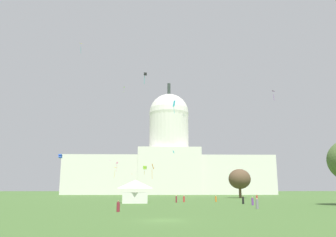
{
  "coord_description": "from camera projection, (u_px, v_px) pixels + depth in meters",
  "views": [
    {
      "loc": [
        -0.57,
        -35.78,
        3.21
      ],
      "look_at": [
        3.06,
        82.06,
        27.81
      ],
      "focal_mm": 35.94,
      "sensor_mm": 36.0,
      "label": 1
    }
  ],
  "objects": [
    {
      "name": "capitol_building",
      "position": [
        169.0,
        162.0,
        187.17
      ],
      "size": [
        112.84,
        25.41,
        63.37
      ],
      "color": "silver",
      "rests_on": "ground_plane"
    },
    {
      "name": "person_grey_back_right",
      "position": [
        257.0,
        204.0,
        54.07
      ],
      "size": [
        0.55,
        0.55,
        1.71
      ],
      "rotation": [
        0.0,
        0.0,
        5.96
      ],
      "color": "gray",
      "rests_on": "ground_plane"
    },
    {
      "name": "kite_lime_low",
      "position": [
        145.0,
        168.0,
        104.89
      ],
      "size": [
        1.12,
        1.13,
        2.76
      ],
      "rotation": [
        0.0,
        0.0,
        6.22
      ],
      "color": "#8CD133"
    },
    {
      "name": "kite_white_mid",
      "position": [
        184.0,
        115.0,
        135.43
      ],
      "size": [
        0.9,
        0.95,
        3.45
      ],
      "rotation": [
        0.0,
        0.0,
        0.12
      ],
      "color": "white"
    },
    {
      "name": "kite_orange_low",
      "position": [
        153.0,
        168.0,
        86.51
      ],
      "size": [
        0.56,
        0.61,
        3.79
      ],
      "rotation": [
        0.0,
        0.0,
        4.18
      ],
      "color": "orange"
    },
    {
      "name": "tree_east_far",
      "position": [
        240.0,
        179.0,
        117.16
      ],
      "size": [
        10.77,
        10.63,
        9.91
      ],
      "color": "brown",
      "rests_on": "ground_plane"
    },
    {
      "name": "person_purple_front_left",
      "position": [
        253.0,
        201.0,
        65.78
      ],
      "size": [
        0.55,
        0.55,
        1.62
      ],
      "rotation": [
        0.0,
        0.0,
        1.11
      ],
      "color": "#703D93",
      "rests_on": "ground_plane"
    },
    {
      "name": "event_tent",
      "position": [
        135.0,
        191.0,
        75.27
      ],
      "size": [
        6.04,
        5.08,
        5.1
      ],
      "rotation": [
        0.0,
        0.0,
        0.07
      ],
      "color": "white",
      "rests_on": "ground_plane"
    },
    {
      "name": "kite_magenta_low",
      "position": [
        109.0,
        161.0,
        163.41
      ],
      "size": [
        1.31,
        1.36,
        0.19
      ],
      "rotation": [
        0.0,
        0.0,
        5.4
      ],
      "color": "#D1339E"
    },
    {
      "name": "kite_cyan_mid",
      "position": [
        174.0,
        104.0,
        68.58
      ],
      "size": [
        0.58,
        0.59,
        2.76
      ],
      "rotation": [
        0.0,
        0.0,
        1.33
      ],
      "color": "#33BCDB"
    },
    {
      "name": "kite_gold_low",
      "position": [
        115.0,
        169.0,
        114.21
      ],
      "size": [
        1.07,
        0.68,
        3.31
      ],
      "rotation": [
        0.0,
        0.0,
        0.14
      ],
      "color": "gold"
    },
    {
      "name": "person_maroon_edge_west",
      "position": [
        118.0,
        207.0,
        47.08
      ],
      "size": [
        0.65,
        0.65,
        1.56
      ],
      "rotation": [
        0.0,
        0.0,
        0.8
      ],
      "color": "maroon",
      "rests_on": "ground_plane"
    },
    {
      "name": "person_red_mid_left",
      "position": [
        257.0,
        198.0,
        91.59
      ],
      "size": [
        0.44,
        0.44,
        1.6
      ],
      "rotation": [
        0.0,
        0.0,
        3.17
      ],
      "color": "red",
      "rests_on": "ground_plane"
    },
    {
      "name": "kite_yellow_high",
      "position": [
        81.0,
        45.0,
        125.75
      ],
      "size": [
        1.61,
        1.31,
        3.46
      ],
      "rotation": [
        0.0,
        0.0,
        0.41
      ],
      "color": "yellow"
    },
    {
      "name": "ground_plane",
      "position": [
        163.0,
        220.0,
        34.37
      ],
      "size": [
        800.0,
        800.0,
        0.0
      ],
      "primitive_type": "plane",
      "color": "#42662D"
    },
    {
      "name": "person_red_lawn_far_left",
      "position": [
        184.0,
        199.0,
        81.6
      ],
      "size": [
        0.55,
        0.55,
        1.53
      ],
      "rotation": [
        0.0,
        0.0,
        3.51
      ],
      "color": "red",
      "rests_on": "ground_plane"
    },
    {
      "name": "kite_lime_high",
      "position": [
        125.0,
        88.0,
        168.77
      ],
      "size": [
        1.07,
        1.61,
        2.64
      ],
      "rotation": [
        0.0,
        0.0,
        1.68
      ],
      "color": "#8CD133"
    },
    {
      "name": "person_black_front_center",
      "position": [
        243.0,
        200.0,
        70.99
      ],
      "size": [
        0.61,
        0.61,
        1.72
      ],
      "rotation": [
        0.0,
        0.0,
        0.76
      ],
      "color": "black",
      "rests_on": "ground_plane"
    },
    {
      "name": "kite_violet_mid",
      "position": [
        275.0,
        93.0,
        91.08
      ],
      "size": [
        1.16,
        1.26,
        2.29
      ],
      "rotation": [
        0.0,
        0.0,
        1.16
      ],
      "color": "purple"
    },
    {
      "name": "kite_black_mid",
      "position": [
        145.0,
        74.0,
        75.87
      ],
      "size": [
        0.72,
        0.77,
        2.79
      ],
      "rotation": [
        0.0,
        0.0,
        3.34
      ],
      "color": "black"
    },
    {
      "name": "kite_green_low",
      "position": [
        230.0,
        176.0,
        162.38
      ],
      "size": [
        0.7,
        0.79,
        2.36
      ],
      "rotation": [
        0.0,
        0.0,
        1.51
      ],
      "color": "green"
    },
    {
      "name": "kite_blue_low",
      "position": [
        60.0,
        156.0,
        106.23
      ],
      "size": [
        1.14,
        1.2,
        1.28
      ],
      "rotation": [
        0.0,
        0.0,
        2.92
      ],
      "color": "blue"
    },
    {
      "name": "person_orange_mid_right",
      "position": [
        216.0,
        199.0,
        83.01
      ],
      "size": [
        0.41,
        0.41,
        1.53
      ],
      "rotation": [
        0.0,
        0.0,
        0.03
      ],
      "color": "orange",
      "rests_on": "ground_plane"
    },
    {
      "name": "person_maroon_near_tree_west",
      "position": [
        176.0,
        199.0,
        78.32
      ],
      "size": [
        0.46,
        0.46,
        1.7
      ],
      "rotation": [
        0.0,
        0.0,
        5.29
      ],
      "color": "maroon",
      "rests_on": "ground_plane"
    },
    {
      "name": "kite_pink_low",
      "position": [
        117.0,
        163.0,
        134.8
      ],
      "size": [
        0.73,
        0.68,
        4.01
      ],
      "rotation": [
        0.0,
        0.0,
        4.77
      ],
      "color": "pink"
    },
    {
      "name": "kite_turquoise_low",
      "position": [
        174.0,
        152.0,
        108.08
      ],
      "size": [
        0.53,
        0.72,
        0.87
      ],
      "rotation": [
        0.0,
        0.0,
        0.26
      ],
      "color": "teal"
    },
    {
      "name": "kite_red_low",
      "position": [
        133.0,
        175.0,
        135.42
      ],
      "size": [
        0.79,
        1.13,
        0.31
      ],
      "rotation": [
        0.0,
        0.0,
        1.37
      ],
      "color": "red"
    }
  ]
}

